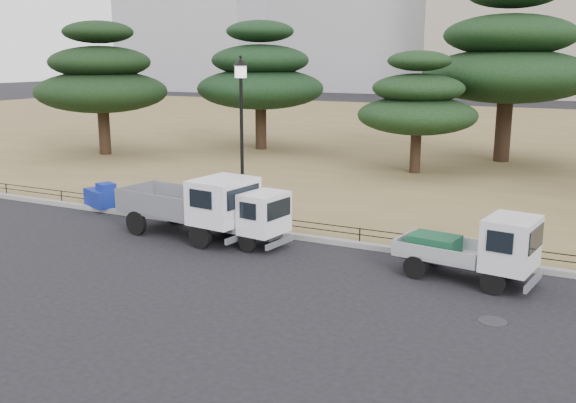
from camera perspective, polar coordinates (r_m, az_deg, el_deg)
The scene contains 14 objects.
ground at distance 17.61m, azimuth -2.96°, elevation -5.41°, with size 220.00×220.00×0.00m, color black.
lawn at distance 46.19m, azimuth 16.34°, elevation 5.51°, with size 120.00×56.00×0.15m, color olive.
curb at distance 19.79m, azimuth 0.79°, elevation -3.11°, with size 120.00×0.25×0.16m, color gray.
truck_large at distance 19.95m, azimuth -8.43°, elevation -0.11°, with size 4.68×2.28×1.96m.
truck_kei_front at distance 19.10m, azimuth -4.00°, elevation -1.41°, with size 3.28×1.71×1.66m.
truck_kei_rear at distance 16.55m, azimuth 16.38°, elevation -3.96°, with size 3.51×1.85×1.75m.
street_lamp at distance 20.38m, azimuth -4.17°, elevation 7.76°, with size 0.47×0.47×5.29m.
pipe_fence at distance 19.82m, azimuth 0.98°, elevation -2.00°, with size 38.00×0.04×0.40m.
tarp_pile at distance 24.38m, azimuth -16.05°, elevation 0.45°, with size 1.59×1.40×0.88m.
manhole at distance 14.50m, azimuth 17.74°, elevation -10.09°, with size 0.60×0.60×0.01m, color #2D2D30.
pine_west_far at distance 37.12m, azimuth -16.29°, elevation 10.46°, with size 7.17×7.17×7.24m.
pine_west_near at distance 37.79m, azimuth -2.47°, elevation 11.10°, with size 7.38×7.38×7.37m.
pine_center_left at distance 30.44m, azimuth 11.44°, elevation 8.56°, with size 5.53×5.53×5.62m.
pine_center_right at distance 34.99m, azimuth 19.01°, elevation 12.00°, with size 8.61×8.61×9.13m.
Camera 1 is at (8.37, -14.50, 5.48)m, focal length 40.00 mm.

